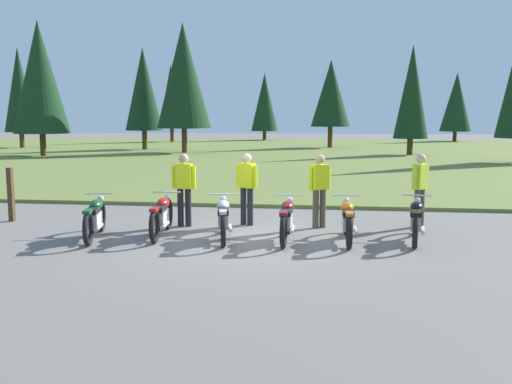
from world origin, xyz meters
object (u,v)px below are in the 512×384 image
Objects in this scene: motorcycle_red at (162,216)px; motorcycle_orange at (348,220)px; trail_marker_post at (11,195)px; motorcycle_silver at (223,218)px; motorcycle_british_green at (95,218)px; motorcycle_black at (416,220)px; rider_near_row_end at (420,186)px; motorcycle_maroon at (287,219)px; rider_in_hivis_vest at (247,185)px; rider_checking_bike at (184,185)px; rider_with_back_turned at (320,186)px.

motorcycle_red is 3.87m from motorcycle_orange.
motorcycle_silver is at bearing -13.86° from trail_marker_post.
motorcycle_orange is (5.17, 0.38, 0.00)m from motorcycle_british_green.
motorcycle_silver and motorcycle_black have the same top height.
motorcycle_black is at bearing 8.24° from motorcycle_orange.
rider_near_row_end reaches higher than motorcycle_silver.
motorcycle_red is 2.65m from motorcycle_maroon.
rider_in_hivis_vest is (2.91, 1.82, 0.51)m from motorcycle_british_green.
motorcycle_silver is at bearing -177.25° from motorcycle_orange.
motorcycle_black is at bearing -18.92° from rider_in_hivis_vest.
motorcycle_black is 1.25× the size of rider_checking_bike.
motorcycle_silver is 1.25× the size of rider_with_back_turned.
rider_checking_bike reaches higher than motorcycle_silver.
motorcycle_silver is 4.61m from rider_near_row_end.
motorcycle_british_green is at bearing -174.46° from motorcycle_silver.
motorcycle_orange is at bearing -66.23° from rider_with_back_turned.
motorcycle_maroon is 1.00× the size of motorcycle_orange.
motorcycle_maroon and motorcycle_orange have the same top height.
rider_checking_bike is at bearing 162.86° from motorcycle_orange.
motorcycle_orange is (2.52, 0.12, 0.00)m from motorcycle_silver.
trail_marker_post is at bearing 171.28° from motorcycle_orange.
trail_marker_post is at bearing 173.75° from motorcycle_black.
trail_marker_post is (-6.74, 1.30, 0.21)m from motorcycle_maroon.
motorcycle_british_green and motorcycle_orange have the same top height.
rider_checking_bike reaches higher than trail_marker_post.
motorcycle_red is 5.82m from rider_near_row_end.
rider_near_row_end is 9.65m from trail_marker_post.
rider_near_row_end is 3.94m from rider_in_hivis_vest.
motorcycle_british_green is 0.99× the size of motorcycle_silver.
motorcycle_orange is 1.26× the size of rider_with_back_turned.
motorcycle_red is at bearing 177.76° from motorcycle_maroon.
motorcycle_black is at bearing 5.04° from motorcycle_british_green.
motorcycle_silver is at bearing -6.31° from motorcycle_red.
rider_in_hivis_vest reaches higher than motorcycle_orange.
rider_near_row_end is (6.84, 2.11, 0.51)m from motorcycle_british_green.
rider_with_back_turned reaches higher than trail_marker_post.
rider_checking_bike is 1.00× the size of rider_in_hivis_vest.
trail_marker_post reaches higher than motorcycle_orange.
rider_in_hivis_vest is at bearing 2.26° from trail_marker_post.
motorcycle_british_green is 1.24× the size of rider_in_hivis_vest.
trail_marker_post reaches higher than motorcycle_silver.
rider_near_row_end is at bearing 46.01° from motorcycle_orange.
rider_in_hivis_vest reaches higher than motorcycle_black.
rider_in_hivis_vest is (-2.26, 1.45, 0.51)m from motorcycle_orange.
rider_checking_bike is (1.50, 1.51, 0.51)m from motorcycle_british_green.
motorcycle_maroon is 2.61m from motorcycle_black.
rider_near_row_end and rider_in_hivis_vest have the same top height.
motorcycle_british_green is 1.60× the size of trail_marker_post.
rider_checking_bike is at bearing 79.52° from motorcycle_red.
rider_checking_bike is at bearing 169.54° from motorcycle_black.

